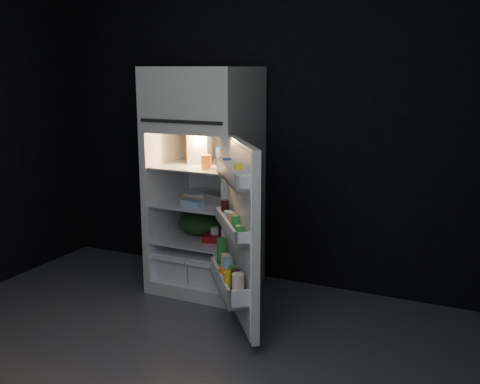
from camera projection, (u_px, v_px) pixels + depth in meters
The scene contains 17 objects.
floor at pixel (161, 371), 3.35m from camera, with size 4.00×3.40×0.00m, color #4D4D52.
wall_back at pixel (270, 121), 4.57m from camera, with size 4.00×0.00×2.70m, color black.
refrigerator at pixel (206, 172), 4.48m from camera, with size 0.76×0.71×1.78m.
fridge_door at pixel (238, 237), 3.69m from camera, with size 0.59×0.69×1.22m.
milk_jug at pixel (200, 149), 4.44m from camera, with size 0.16×0.16×0.24m, color white.
mayo_jar at pixel (223, 156), 4.41m from camera, with size 0.11×0.11×0.14m, color #1F52AD.
jam_jar at pixel (225, 157), 4.36m from camera, with size 0.10×0.10×0.13m, color black.
amber_bottle at pixel (190, 147), 4.61m from camera, with size 0.08×0.08×0.22m, color #CF6221.
small_carton at pixel (206, 161), 4.25m from camera, with size 0.07×0.05×0.10m, color orange.
egg_carton at pixel (217, 199), 4.43m from camera, with size 0.29×0.11×0.07m, color gray.
pie at pixel (201, 195), 4.61m from camera, with size 0.33×0.33×0.04m, color tan.
flat_package at pixel (193, 203), 4.35m from camera, with size 0.18×0.09×0.04m, color #85ADCE.
wrapped_pkg at pixel (227, 197), 4.53m from camera, with size 0.12×0.10×0.05m, color #F0E0C4.
produce_bag at pixel (201, 223), 4.61m from camera, with size 0.38×0.32×0.20m, color #193815.
yogurt_tray at pixel (222, 238), 4.45m from camera, with size 0.29×0.16×0.05m, color maroon.
small_can_red at pixel (234, 228), 4.64m from camera, with size 0.07×0.07×0.09m, color maroon.
small_can_silver at pixel (244, 231), 4.57m from camera, with size 0.07×0.07×0.09m, color white.
Camera 1 is at (1.72, -2.56, 1.77)m, focal length 42.00 mm.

